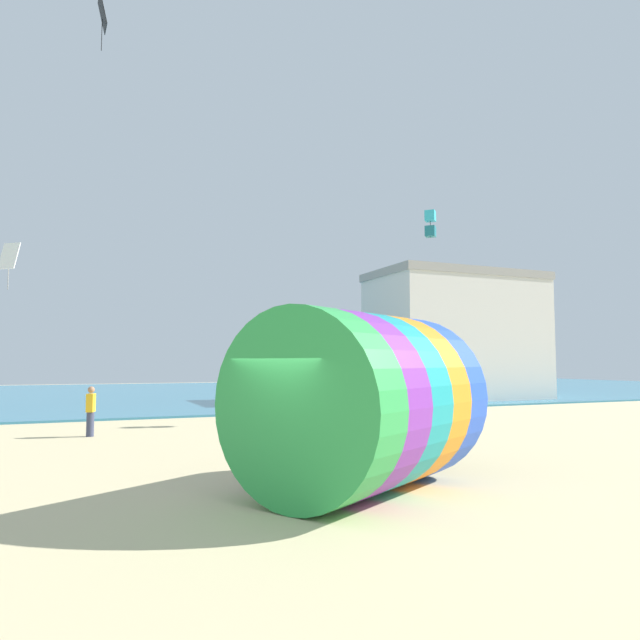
{
  "coord_description": "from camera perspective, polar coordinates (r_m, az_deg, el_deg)",
  "views": [
    {
      "loc": [
        -3.67,
        -9.33,
        2.44
      ],
      "look_at": [
        1.28,
        2.43,
        3.38
      ],
      "focal_mm": 32.0,
      "sensor_mm": 36.0,
      "label": 1
    }
  ],
  "objects": [
    {
      "name": "kite_black_diamond",
      "position": [
        31.51,
        -20.93,
        26.72
      ],
      "size": [
        0.43,
        1.07,
        2.56
      ],
      "color": "black"
    },
    {
      "name": "ground_plane",
      "position": [
        10.32,
        -1.41,
        -17.89
      ],
      "size": [
        120.0,
        120.0,
        0.0
      ],
      "primitive_type": "plane",
      "color": "#CCBA8C"
    },
    {
      "name": "sea",
      "position": [
        45.69,
        -18.35,
        -7.02
      ],
      "size": [
        120.0,
        40.0,
        0.1
      ],
      "primitive_type": "cube",
      "color": "teal",
      "rests_on": "ground"
    },
    {
      "name": "kite_white_diamond",
      "position": [
        22.17,
        -28.66,
        5.58
      ],
      "size": [
        0.71,
        0.63,
        1.63
      ],
      "color": "white"
    },
    {
      "name": "kite_cyan_box",
      "position": [
        25.16,
        10.98,
        9.43
      ],
      "size": [
        0.59,
        0.59,
        1.2
      ],
      "color": "#2DB2C6"
    },
    {
      "name": "promenade_building",
      "position": [
        37.87,
        13.49,
        -1.58
      ],
      "size": [
        10.91,
        6.15,
        8.21
      ],
      "color": "silver",
      "rests_on": "ground"
    },
    {
      "name": "kite_handler",
      "position": [
        14.56,
        9.59,
        -10.29
      ],
      "size": [
        0.42,
        0.4,
        1.73
      ],
      "color": "black",
      "rests_on": "ground"
    },
    {
      "name": "bystander_near_water",
      "position": [
        20.43,
        -21.96,
        -8.44
      ],
      "size": [
        0.31,
        0.41,
        1.64
      ],
      "color": "#383D56",
      "rests_on": "ground"
    },
    {
      "name": "giant_inflatable_tube",
      "position": [
        10.99,
        4.17,
        -8.11
      ],
      "size": [
        5.45,
        5.13,
        3.38
      ],
      "color": "green",
      "rests_on": "ground"
    }
  ]
}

